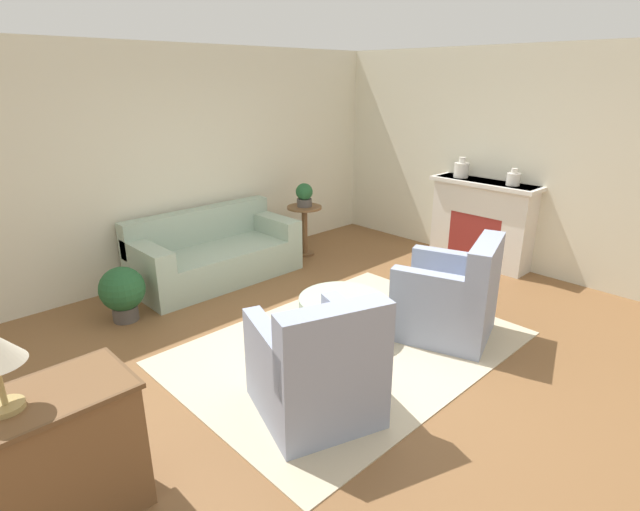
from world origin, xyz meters
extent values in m
plane|color=brown|center=(0.00, 0.00, 0.00)|extent=(16.00, 16.00, 0.00)
cube|color=beige|center=(0.00, 2.91, 1.40)|extent=(9.70, 0.12, 2.80)
cube|color=beige|center=(3.21, 0.00, 1.40)|extent=(0.12, 10.30, 2.80)
cube|color=beige|center=(0.00, 0.00, 0.01)|extent=(3.16, 2.27, 0.01)
cube|color=#9EB29E|center=(0.06, 2.32, 0.21)|extent=(2.04, 0.93, 0.42)
cube|color=#9EB29E|center=(0.06, 2.68, 0.63)|extent=(2.04, 0.20, 0.43)
cube|color=#9EB29E|center=(-0.84, 2.30, 0.54)|extent=(0.24, 0.89, 0.23)
cube|color=#9EB29E|center=(0.96, 2.30, 0.54)|extent=(0.24, 0.89, 0.23)
cube|color=brown|center=(0.06, 1.89, 0.03)|extent=(1.84, 0.05, 0.06)
cube|color=#8E99B2|center=(-0.88, -0.45, 0.22)|extent=(1.05, 1.09, 0.43)
cube|color=#8E99B2|center=(-0.99, -0.77, 0.73)|extent=(0.83, 0.45, 0.58)
cube|color=#8E99B2|center=(-0.56, -0.54, 0.60)|extent=(0.40, 0.83, 0.32)
cube|color=#8E99B2|center=(-1.19, -0.33, 0.60)|extent=(0.40, 0.83, 0.32)
cube|color=brown|center=(-0.75, -0.07, 0.04)|extent=(0.70, 0.28, 0.06)
cube|color=#8E99B2|center=(0.88, -0.45, 0.22)|extent=(1.05, 1.09, 0.43)
cube|color=#8E99B2|center=(0.99, -0.77, 0.73)|extent=(0.83, 0.45, 0.58)
cube|color=#8E99B2|center=(1.19, -0.33, 0.60)|extent=(0.40, 0.83, 0.32)
cube|color=#8E99B2|center=(0.56, -0.54, 0.60)|extent=(0.40, 0.83, 0.32)
cube|color=brown|center=(0.75, -0.07, 0.04)|extent=(0.70, 0.28, 0.06)
cylinder|color=#9EB29E|center=(0.14, 0.24, 0.26)|extent=(0.84, 0.84, 0.27)
cylinder|color=brown|center=(-0.11, -0.01, 0.07)|extent=(0.05, 0.05, 0.12)
cylinder|color=brown|center=(0.39, -0.01, 0.07)|extent=(0.05, 0.05, 0.12)
cylinder|color=brown|center=(-0.11, 0.49, 0.07)|extent=(0.05, 0.05, 0.12)
cylinder|color=brown|center=(0.39, 0.49, 0.07)|extent=(0.05, 0.05, 0.12)
cylinder|color=brown|center=(1.48, 2.25, 0.70)|extent=(0.49, 0.49, 0.03)
cylinder|color=brown|center=(1.48, 2.25, 0.34)|extent=(0.08, 0.08, 0.68)
cylinder|color=brown|center=(1.48, 2.25, 0.01)|extent=(0.27, 0.27, 0.03)
cube|color=silver|center=(2.97, 0.34, 0.57)|extent=(0.36, 1.33, 1.14)
cube|color=maroon|center=(2.80, 0.34, 0.39)|extent=(0.02, 0.73, 0.62)
cube|color=silver|center=(2.95, 0.34, 1.11)|extent=(0.44, 1.43, 0.05)
cube|color=brown|center=(-2.76, -0.20, 0.42)|extent=(1.18, 0.50, 0.85)
cube|color=brown|center=(-2.76, -0.20, 0.83)|extent=(1.22, 0.54, 0.03)
cylinder|color=silver|center=(2.95, 0.71, 1.23)|extent=(0.20, 0.20, 0.20)
cylinder|color=silver|center=(2.95, 0.71, 1.37)|extent=(0.09, 0.09, 0.08)
cylinder|color=silver|center=(2.95, -0.02, 1.21)|extent=(0.17, 0.17, 0.15)
cylinder|color=silver|center=(2.95, -0.02, 1.32)|extent=(0.07, 0.07, 0.06)
cylinder|color=#4C4742|center=(1.48, 2.25, 0.76)|extent=(0.21, 0.21, 0.11)
sphere|color=#23562D|center=(1.48, 2.25, 0.92)|extent=(0.24, 0.24, 0.24)
cylinder|color=#4C4742|center=(-1.27, 2.02, 0.08)|extent=(0.26, 0.26, 0.16)
sphere|color=#23562D|center=(-1.27, 2.02, 0.36)|extent=(0.46, 0.46, 0.46)
cylinder|color=tan|center=(-2.76, -0.20, 0.86)|extent=(0.18, 0.18, 0.03)
cylinder|color=tan|center=(-2.76, -0.20, 1.00)|extent=(0.03, 0.03, 0.24)
camera|label=1|loc=(-3.07, -2.80, 2.42)|focal=28.00mm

